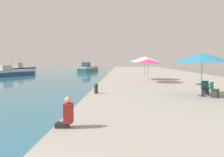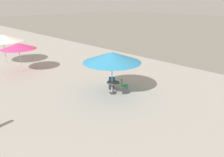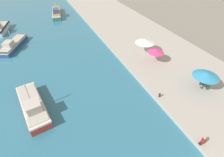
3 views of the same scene
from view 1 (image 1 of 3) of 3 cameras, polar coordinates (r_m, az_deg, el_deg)
name	(u,v)px [view 1 (image 1 of 3)]	position (r m, az deg, el deg)	size (l,w,h in m)	color
quay_promenade	(154,75)	(39.37, 10.85, 0.92)	(16.00, 90.00, 0.61)	#A39E93
fishing_boat_mid	(12,72)	(43.47, -24.76, 1.49)	(5.59, 8.76, 3.48)	navy
fishing_boat_far	(20,69)	(53.83, -22.91, 2.21)	(4.59, 8.11, 4.20)	silver
fishing_boat_distant	(88,68)	(55.93, -6.23, 2.63)	(3.89, 10.85, 4.24)	#33705B
cafe_umbrella_pink	(202,58)	(14.36, 22.49, 5.04)	(3.53, 3.53, 2.66)	#B7B7B7
cafe_umbrella_white	(148,61)	(22.11, 9.42, 4.45)	(2.76, 2.76, 2.37)	#B7B7B7
cafe_umbrella_striped	(145,59)	(25.55, 8.54, 5.02)	(3.51, 3.51, 2.68)	#B7B7B7
cafe_table	(202,88)	(14.45, 22.55, -2.20)	(0.80, 0.80, 0.74)	#333338
cafe_chair_left	(215,92)	(14.21, 25.22, -3.24)	(0.59, 0.59, 0.91)	#2D2D33
cafe_chair_right	(206,90)	(15.16, 23.28, -2.71)	(0.58, 0.58, 0.91)	#2D2D33
person_at_quay	(67,114)	(7.27, -11.65, -9.05)	(0.55, 0.36, 1.02)	#232328
mooring_bollard	(96,88)	(14.56, -4.18, -2.54)	(0.26, 0.26, 0.65)	#2D2823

